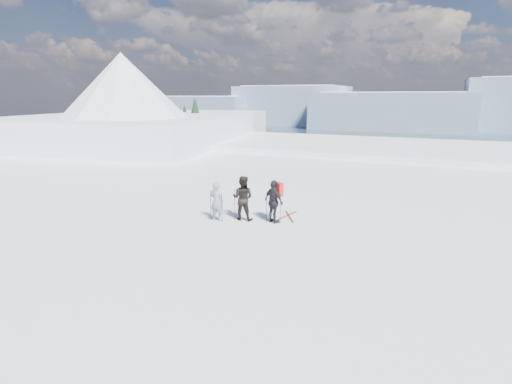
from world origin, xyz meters
TOP-DOWN VIEW (x-y plane):
  - lake_basin at (0.00, 30.00)m, footprint 820.00×820.00m
  - far_mountain_range at (29.60, 454.78)m, footprint 770.00×110.00m
  - near_ridge at (-26.56, 29.34)m, footprint 31.37×35.68m
  - skier_grey at (-3.29, 3.04)m, footprint 0.63×0.42m
  - skier_dark at (-2.32, 3.59)m, footprint 1.02×0.84m
  - skier_pack at (-0.95, 3.74)m, footprint 1.16×0.89m
  - backpack at (-0.83, 3.96)m, footprint 0.45×0.38m
  - ski_poles at (-2.22, 3.37)m, footprint 2.90×0.81m
  - skis_loose at (-0.69, 4.80)m, footprint 0.93×1.68m

SIDE VIEW (x-z plane):
  - far_mountain_range at x=29.60m, z-range -33.69..19.31m
  - lake_basin at x=0.00m, z-range -42.31..29.31m
  - near_ridge at x=-26.56m, z-range -16.29..9.33m
  - skis_loose at x=-0.69m, z-range 0.00..0.03m
  - ski_poles at x=-2.22m, z-range -0.03..1.32m
  - skier_grey at x=-3.29m, z-range 0.00..1.69m
  - skier_pack at x=-0.95m, z-range 0.00..1.83m
  - skier_dark at x=-2.32m, z-range 0.00..1.93m
  - backpack at x=-0.83m, z-range 1.83..2.41m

